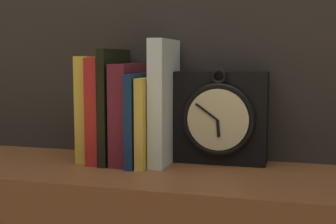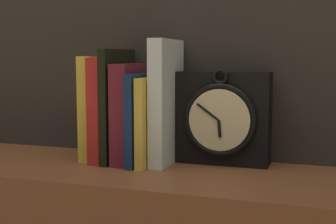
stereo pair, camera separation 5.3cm
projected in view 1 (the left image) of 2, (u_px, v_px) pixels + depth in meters
The scene contains 8 objects.
clock at pixel (221, 118), 0.97m from camera, with size 0.19×0.07×0.20m.
book_slot0_yellow at pixel (94, 108), 1.01m from camera, with size 0.03×0.13×0.22m.
book_slot1_red at pixel (105, 109), 1.00m from camera, with size 0.03×0.14×0.22m.
book_slot2_black at pixel (115, 106), 0.99m from camera, with size 0.02×0.15×0.24m.
book_slot3_maroon at pixel (129, 113), 0.98m from camera, with size 0.04×0.15×0.21m.
book_slot4_navy at pixel (141, 118), 0.97m from camera, with size 0.02×0.16×0.19m.
book_slot5_yellow at pixel (151, 121), 0.97m from camera, with size 0.02×0.16×0.18m.
book_slot6_white at pixel (164, 102), 0.96m from camera, with size 0.03×0.14×0.26m.
Camera 1 is at (0.24, -0.85, 1.14)m, focal length 50.00 mm.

